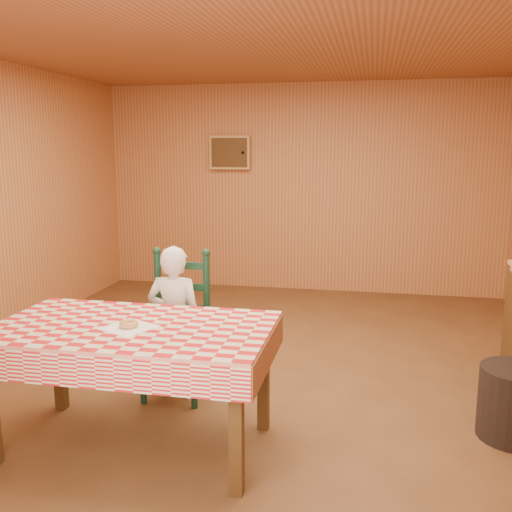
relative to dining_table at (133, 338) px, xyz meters
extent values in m
plane|color=brown|center=(0.46, 1.18, -0.69)|extent=(6.00, 6.00, 0.00)
cube|color=#C47D46|center=(0.46, 4.18, 0.61)|extent=(5.00, 0.10, 2.60)
cube|color=#A5663D|center=(0.46, 1.18, 1.91)|extent=(5.00, 6.00, 0.10)
cube|color=tan|center=(-0.44, 4.12, 1.06)|extent=(0.52, 0.08, 0.42)
cube|color=#4E3214|center=(-0.44, 4.07, 1.06)|extent=(0.46, 0.02, 0.36)
sphere|color=black|center=(-0.26, 4.06, 1.06)|extent=(0.04, 0.04, 0.04)
cube|color=#4E3214|center=(0.00, 0.00, 0.03)|extent=(1.60, 0.90, 0.06)
cube|color=#4E3214|center=(0.72, -0.37, -0.34)|extent=(0.07, 0.07, 0.69)
cube|color=#4E3214|center=(-0.72, 0.37, -0.34)|extent=(0.07, 0.07, 0.69)
cube|color=#4E3214|center=(0.72, 0.37, -0.34)|extent=(0.07, 0.07, 0.69)
cube|color=red|center=(0.00, 0.00, 0.07)|extent=(1.64, 0.94, 0.02)
cube|color=red|center=(0.00, -0.47, -0.03)|extent=(1.64, 0.02, 0.18)
cube|color=red|center=(0.00, 0.47, -0.03)|extent=(1.64, 0.02, 0.18)
cube|color=#2E5F2B|center=(-0.82, 0.00, -0.03)|extent=(0.02, 0.94, 0.18)
cube|color=#2E5F2B|center=(0.82, 0.00, -0.03)|extent=(0.02, 0.94, 0.18)
cube|color=black|center=(0.00, 0.73, -0.26)|extent=(0.44, 0.40, 0.04)
cylinder|color=black|center=(-0.19, 0.56, -0.48)|extent=(0.04, 0.04, 0.41)
cylinder|color=black|center=(0.19, 0.56, -0.48)|extent=(0.04, 0.04, 0.41)
cylinder|color=black|center=(-0.19, 0.90, -0.48)|extent=(0.04, 0.04, 0.41)
cylinder|color=black|center=(0.19, 0.90, -0.48)|extent=(0.04, 0.04, 0.41)
cylinder|color=black|center=(-0.19, 0.90, 0.06)|extent=(0.05, 0.05, 0.60)
sphere|color=black|center=(-0.19, 0.90, 0.36)|extent=(0.06, 0.06, 0.06)
cylinder|color=black|center=(0.19, 0.90, 0.06)|extent=(0.05, 0.05, 0.60)
sphere|color=black|center=(0.19, 0.90, 0.36)|extent=(0.06, 0.06, 0.06)
cube|color=black|center=(0.00, 0.90, -0.06)|extent=(0.38, 0.03, 0.05)
cube|color=black|center=(0.00, 0.90, 0.10)|extent=(0.38, 0.03, 0.05)
cube|color=black|center=(0.00, 0.90, 0.26)|extent=(0.38, 0.03, 0.05)
imported|color=silver|center=(0.00, 0.73, -0.13)|extent=(0.41, 0.27, 1.12)
cube|color=white|center=(0.00, -0.05, 0.08)|extent=(0.34, 0.34, 0.00)
torus|color=#CB8848|center=(0.00, -0.05, 0.10)|extent=(0.12, 0.12, 0.04)
camera|label=1|loc=(1.37, -3.02, 1.11)|focal=40.00mm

